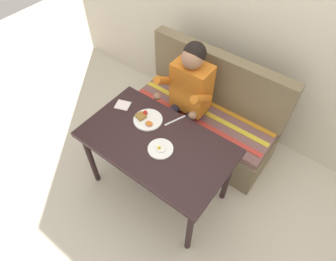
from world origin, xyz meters
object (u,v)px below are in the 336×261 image
object	(u,v)px
table	(157,148)
couch	(204,118)
plate_eggs	(160,149)
napkin	(123,105)
person	(187,93)
plate_breakfast	(147,119)
knife	(175,120)

from	to	relation	value
table	couch	size ratio (longest dim) A/B	0.83
plate_eggs	napkin	bearing A→B (deg)	162.62
person	plate_eggs	size ratio (longest dim) A/B	6.17
person	napkin	world-z (taller)	person
table	plate_breakfast	bearing A→B (deg)	147.33
napkin	plate_breakfast	bearing A→B (deg)	-0.98
plate_breakfast	knife	bearing A→B (deg)	36.51
couch	plate_breakfast	bearing A→B (deg)	-107.23
knife	couch	bearing A→B (deg)	109.90
person	table	bearing A→B (deg)	-78.31
table	napkin	bearing A→B (deg)	164.63
napkin	plate_eggs	bearing A→B (deg)	-17.38
napkin	knife	xyz separation A→B (m)	(0.47, 0.13, -0.00)
plate_breakfast	person	bearing A→B (deg)	80.71
table	napkin	distance (m)	0.50
person	knife	world-z (taller)	person
plate_breakfast	napkin	distance (m)	0.28
table	plate_eggs	xyz separation A→B (m)	(0.07, -0.04, 0.09)
table	couch	distance (m)	0.83
table	knife	xyz separation A→B (m)	(-0.01, 0.26, 0.08)
plate_eggs	plate_breakfast	bearing A→B (deg)	148.21
person	plate_eggs	distance (m)	0.66
couch	plate_breakfast	world-z (taller)	couch
couch	plate_eggs	world-z (taller)	couch
person	plate_eggs	xyz separation A→B (m)	(0.20, -0.63, -0.00)
plate_eggs	napkin	distance (m)	0.58
person	plate_breakfast	size ratio (longest dim) A/B	5.02
plate_eggs	napkin	xyz separation A→B (m)	(-0.55, 0.17, -0.01)
plate_eggs	knife	size ratio (longest dim) A/B	0.98
person	plate_breakfast	world-z (taller)	person
table	knife	bearing A→B (deg)	92.74
couch	person	bearing A→B (deg)	-124.91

